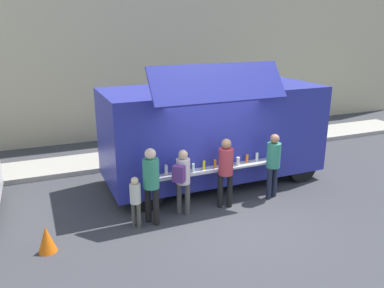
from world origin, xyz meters
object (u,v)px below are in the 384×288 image
customer_front_ordering (226,167)px  customer_extra_browsing (273,160)px  food_truck_main (213,131)px  trash_bin (274,132)px  customer_mid_with_backpack (182,176)px  child_near_queue (135,197)px  customer_rear_waiting (151,179)px  traffic_cone_orange (47,239)px

customer_front_ordering → customer_extra_browsing: size_ratio=1.02×
food_truck_main → trash_bin: bearing=31.9°
customer_extra_browsing → trash_bin: bearing=-53.2°
customer_mid_with_backpack → child_near_queue: customer_mid_with_backpack is taller
customer_mid_with_backpack → customer_rear_waiting: bearing=144.2°
customer_mid_with_backpack → customer_front_ordering: bearing=-46.5°
trash_bin → customer_front_ordering: bearing=-135.7°
customer_front_ordering → child_near_queue: bearing=109.7°
trash_bin → customer_extra_browsing: customer_extra_browsing is taller
food_truck_main → customer_rear_waiting: size_ratio=3.39×
customer_rear_waiting → child_near_queue: (-0.37, -0.02, -0.36)m
customer_extra_browsing → child_near_queue: customer_extra_browsing is taller
customer_mid_with_backpack → customer_extra_browsing: customer_extra_browsing is taller
traffic_cone_orange → trash_bin: size_ratio=0.58×
customer_front_ordering → food_truck_main: bearing=1.0°
trash_bin → customer_mid_with_backpack: bearing=-142.6°
customer_front_ordering → child_near_queue: size_ratio=1.48×
traffic_cone_orange → customer_front_ordering: (4.14, 0.43, 0.77)m
customer_rear_waiting → customer_extra_browsing: customer_rear_waiting is taller
trash_bin → child_near_queue: bearing=-147.0°
customer_rear_waiting → trash_bin: bearing=1.1°
traffic_cone_orange → customer_rear_waiting: (2.25, 0.32, 0.79)m
customer_mid_with_backpack → child_near_queue: bearing=142.3°
customer_front_ordering → customer_rear_waiting: size_ratio=0.98×
customer_mid_with_backpack → customer_rear_waiting: size_ratio=0.89×
food_truck_main → customer_rear_waiting: (-2.34, -1.76, -0.42)m
food_truck_main → customer_mid_with_backpack: bearing=-134.5°
customer_front_ordering → customer_rear_waiting: bearing=109.7°
customer_extra_browsing → child_near_queue: (-3.63, -0.16, -0.31)m
food_truck_main → child_near_queue: 3.34m
trash_bin → customer_rear_waiting: 7.25m
customer_rear_waiting → customer_extra_browsing: (3.25, 0.13, -0.04)m
food_truck_main → trash_bin: (3.62, 2.32, -1.01)m
customer_rear_waiting → child_near_queue: size_ratio=1.50×
food_truck_main → customer_extra_browsing: (0.91, -1.63, -0.46)m
food_truck_main → traffic_cone_orange: 5.19m
customer_front_ordering → customer_mid_with_backpack: size_ratio=1.10×
food_truck_main → customer_front_ordering: (-0.45, -1.65, -0.44)m
traffic_cone_orange → customer_front_ordering: bearing=5.9°
food_truck_main → child_near_queue: (-2.72, -1.79, -0.78)m
customer_extra_browsing → child_near_queue: size_ratio=1.44×
traffic_cone_orange → customer_rear_waiting: bearing=8.0°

